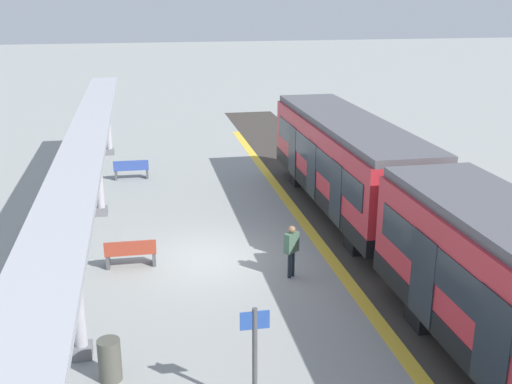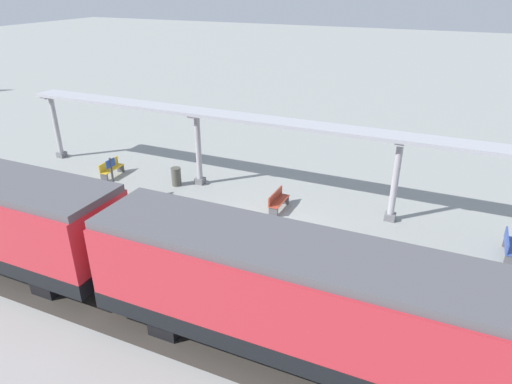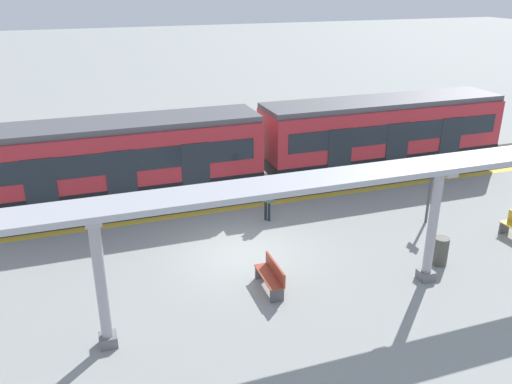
% 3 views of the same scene
% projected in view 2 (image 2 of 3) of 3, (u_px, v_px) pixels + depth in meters
% --- Properties ---
extents(ground_plane, '(176.00, 176.00, 0.00)m').
position_uv_depth(ground_plane, '(260.00, 234.00, 18.26)').
color(ground_plane, gray).
extents(tactile_edge_strip, '(0.39, 35.49, 0.01)m').
position_uv_depth(tactile_edge_strip, '(217.00, 285.00, 15.23)').
color(tactile_edge_strip, gold).
rests_on(tactile_edge_strip, ground).
extents(trackbed, '(3.20, 47.49, 0.01)m').
position_uv_depth(trackbed, '(189.00, 318.00, 13.75)').
color(trackbed, '#38332D').
rests_on(trackbed, ground).
extents(train_near_carriage, '(2.65, 11.29, 3.48)m').
position_uv_depth(train_near_carriage, '(294.00, 299.00, 11.75)').
color(train_near_carriage, '#B82932').
rests_on(train_near_carriage, ground).
extents(canopy_pillar_second, '(1.10, 0.44, 3.63)m').
position_uv_depth(canopy_pillar_second, '(395.00, 181.00, 18.59)').
color(canopy_pillar_second, slate).
rests_on(canopy_pillar_second, ground).
extents(canopy_pillar_third, '(1.10, 0.44, 3.63)m').
position_uv_depth(canopy_pillar_third, '(198.00, 149.00, 22.03)').
color(canopy_pillar_third, slate).
rests_on(canopy_pillar_third, ground).
extents(canopy_pillar_fourth, '(1.10, 0.44, 3.63)m').
position_uv_depth(canopy_pillar_fourth, '(56.00, 126.00, 25.44)').
color(canopy_pillar_fourth, slate).
rests_on(canopy_pillar_fourth, ground).
extents(canopy_beam, '(1.20, 28.52, 0.16)m').
position_uv_depth(canopy_beam, '(287.00, 123.00, 19.55)').
color(canopy_beam, '#A8AAB2').
rests_on(canopy_beam, canopy_pillar_nearest).
extents(bench_near_end, '(1.52, 0.51, 0.86)m').
position_uv_depth(bench_near_end, '(111.00, 169.00, 23.46)').
color(bench_near_end, gold).
rests_on(bench_near_end, ground).
extents(bench_mid_platform, '(1.51, 0.46, 0.86)m').
position_uv_depth(bench_mid_platform, '(278.00, 201.00, 20.05)').
color(bench_mid_platform, '#9B3825').
rests_on(bench_mid_platform, ground).
extents(bench_far_end, '(1.51, 0.47, 0.86)m').
position_uv_depth(bench_far_end, '(509.00, 246.00, 16.66)').
color(bench_far_end, '#314A9A').
rests_on(bench_far_end, ground).
extents(trash_bin, '(0.48, 0.48, 0.93)m').
position_uv_depth(trash_bin, '(176.00, 177.00, 22.44)').
color(trash_bin, '#4B4C42').
rests_on(trash_bin, ground).
extents(platform_info_sign, '(0.56, 0.10, 2.20)m').
position_uv_depth(platform_info_sign, '(112.00, 176.00, 20.33)').
color(platform_info_sign, '#4C4C51').
rests_on(platform_info_sign, ground).
extents(passenger_waiting_near_edge, '(0.48, 0.43, 1.56)m').
position_uv_depth(passenger_waiting_near_edge, '(195.00, 230.00, 16.69)').
color(passenger_waiting_near_edge, '#1B232C').
rests_on(passenger_waiting_near_edge, ground).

